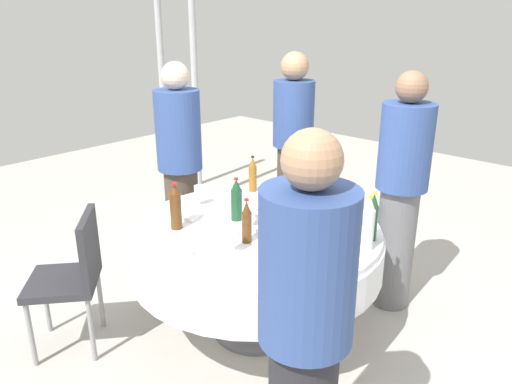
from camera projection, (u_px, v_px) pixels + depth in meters
The scene contains 26 objects.
ground_plane at pixel (256, 329), 3.26m from camera, with size 10.00×10.00×0.00m, color #B7B2A8.
dining_table at pixel (256, 248), 3.06m from camera, with size 1.55×1.55×0.74m.
bottle_dark_green_south at pixel (373, 218), 2.79m from camera, with size 0.06×0.06×0.29m.
bottle_brown_front at pixel (247, 222), 2.77m from camera, with size 0.06×0.06×0.26m.
bottle_clear_east at pixel (369, 225), 2.67m from camera, with size 0.06×0.06×0.32m.
bottle_brown_rear at pixel (176, 207), 2.94m from camera, with size 0.07×0.07×0.29m.
bottle_amber_near at pixel (253, 175), 3.56m from camera, with size 0.06×0.06×0.27m.
bottle_dark_green_north at pixel (236, 201), 3.07m from camera, with size 0.07×0.07×0.28m.
bottle_green_mid at pixel (325, 189), 3.29m from camera, with size 0.07×0.07×0.26m.
wine_glass_rear at pixel (272, 201), 3.14m from camera, with size 0.06×0.06×0.14m.
wine_glass_near at pixel (199, 192), 3.32m from camera, with size 0.07×0.07×0.14m.
wine_glass_north at pixel (357, 211), 2.95m from camera, with size 0.07×0.07×0.16m.
wine_glass_mid at pixel (233, 234), 2.67m from camera, with size 0.07×0.07×0.14m.
wine_glass_outer at pixel (256, 219), 2.89m from camera, with size 0.07×0.07×0.13m.
plate_outer at pixel (292, 253), 2.66m from camera, with size 0.20×0.20×0.04m.
plate_right at pixel (175, 251), 2.68m from camera, with size 0.21×0.21×0.02m.
plate_inner at pixel (318, 216), 3.14m from camera, with size 0.22×0.22×0.02m.
knife_front at pixel (210, 238), 2.86m from camera, with size 0.18×0.02×0.01m, color silver.
folded_napkin at pixel (188, 216), 3.14m from camera, with size 0.14×0.14×0.02m, color white.
person_south at pixel (180, 166), 3.77m from camera, with size 0.34×0.34×1.64m.
person_front at pixel (305, 340), 1.78m from camera, with size 0.34×0.34×1.64m.
person_east at pixel (401, 190), 3.28m from camera, with size 0.34×0.34×1.64m.
person_rear at pixel (293, 148), 4.19m from camera, with size 0.34×0.34×1.68m.
chair_north at pixel (75, 271), 2.95m from camera, with size 0.56×0.56×0.87m.
tent_pole_main at pixel (195, 81), 5.03m from camera, with size 0.07×0.07×2.61m, color #B2B5B7.
tent_pole_secondary at pixel (163, 92), 5.24m from camera, with size 0.07×0.07×2.33m, color #B2B5B7.
Camera 1 is at (2.03, 1.86, 1.98)m, focal length 34.65 mm.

